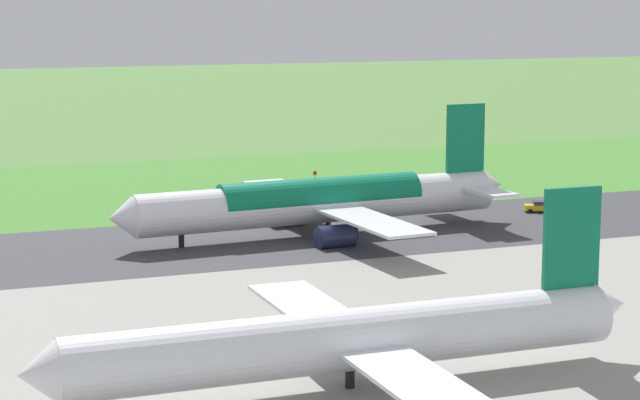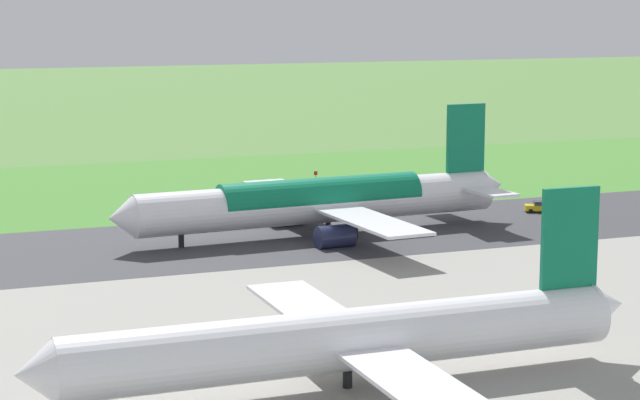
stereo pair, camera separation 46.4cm
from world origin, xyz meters
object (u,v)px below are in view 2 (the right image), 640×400
airliner_parked_mid (351,338)px  no_stopping_sign (316,177)px  traffic_cone_orange (293,191)px  service_car_followme (541,206)px  airliner_main (323,201)px

airliner_parked_mid → no_stopping_sign: airliner_parked_mid is taller
traffic_cone_orange → airliner_parked_mid: bearing=73.0°
airliner_parked_mid → no_stopping_sign: (-33.00, -94.21, -2.55)m
no_stopping_sign → traffic_cone_orange: size_ratio=4.18×
airliner_parked_mid → service_car_followme: bearing=-131.7°
service_car_followme → no_stopping_sign: no_stopping_sign is taller
service_car_followme → no_stopping_sign: size_ratio=1.99×
airliner_parked_mid → service_car_followme: size_ratio=10.74×
airliner_main → no_stopping_sign: (-13.56, -38.12, -2.98)m
airliner_main → no_stopping_sign: airliner_main is taller
service_car_followme → traffic_cone_orange: (26.45, -28.66, -0.57)m
airliner_main → airliner_parked_mid: airliner_main is taller
service_car_followme → traffic_cone_orange: service_car_followme is taller
airliner_parked_mid → no_stopping_sign: 99.85m
traffic_cone_orange → no_stopping_sign: bearing=-137.3°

